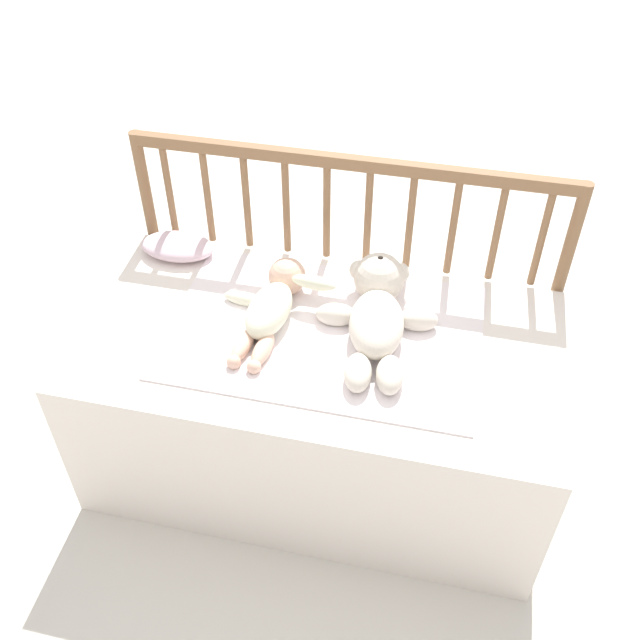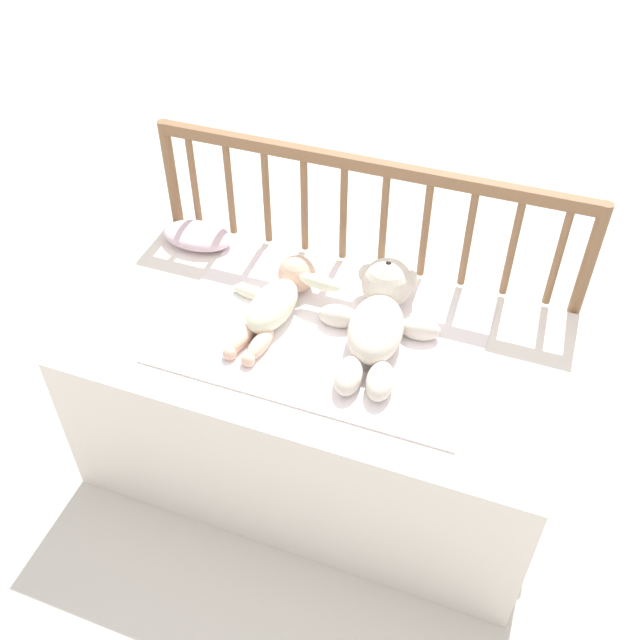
% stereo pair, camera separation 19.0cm
% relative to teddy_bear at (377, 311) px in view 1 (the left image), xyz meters
% --- Properties ---
extents(ground_plane, '(12.00, 12.00, 0.00)m').
position_rel_teddy_bear_xyz_m(ground_plane, '(-0.14, -0.08, -0.58)').
color(ground_plane, silver).
extents(crib_mattress, '(1.31, 0.70, 0.52)m').
position_rel_teddy_bear_xyz_m(crib_mattress, '(-0.14, -0.08, -0.32)').
color(crib_mattress, white).
rests_on(crib_mattress, ground_plane).
extents(crib_rail, '(1.31, 0.04, 0.87)m').
position_rel_teddy_bear_xyz_m(crib_rail, '(-0.14, 0.29, 0.04)').
color(crib_rail, brown).
rests_on(crib_rail, ground_plane).
extents(blanket, '(0.85, 0.56, 0.01)m').
position_rel_teddy_bear_xyz_m(blanket, '(-0.13, -0.05, -0.06)').
color(blanket, white).
rests_on(blanket, crib_mattress).
extents(teddy_bear, '(0.34, 0.48, 0.15)m').
position_rel_teddy_bear_xyz_m(teddy_bear, '(0.00, 0.00, 0.00)').
color(teddy_bear, silver).
rests_on(teddy_bear, crib_mattress).
extents(baby, '(0.32, 0.41, 0.11)m').
position_rel_teddy_bear_xyz_m(baby, '(-0.29, -0.02, -0.01)').
color(baby, '#EAEACC').
rests_on(baby, crib_mattress).
extents(small_pillow, '(0.23, 0.14, 0.06)m').
position_rel_teddy_bear_xyz_m(small_pillow, '(-0.65, 0.19, -0.03)').
color(small_pillow, silver).
rests_on(small_pillow, crib_mattress).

